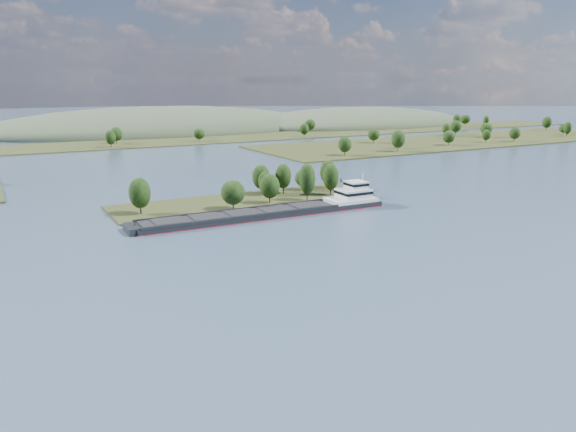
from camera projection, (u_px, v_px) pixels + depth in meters
ground at (331, 240)px, 161.72m from camera, size 1800.00×1800.00×0.00m
tree_island at (260, 190)px, 213.73m from camera, size 100.00×31.44×15.29m
right_bank at (459, 140)px, 422.11m from camera, size 320.00×90.00×15.20m
back_shoreline at (129, 143)px, 403.94m from camera, size 900.00×60.00×14.03m
hill_east at (358, 125)px, 581.36m from camera, size 260.00×140.00×36.00m
hill_west at (160, 130)px, 513.77m from camera, size 320.00×160.00×44.00m
cargo_barge at (280, 210)px, 192.06m from camera, size 91.36×12.83×12.33m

